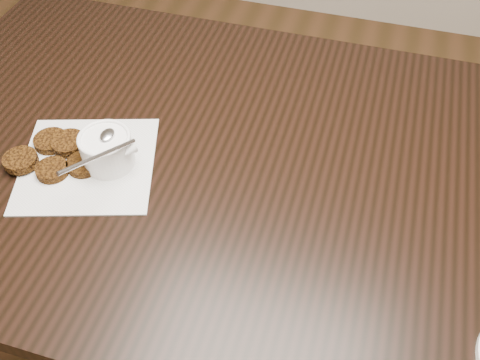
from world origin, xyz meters
name	(u,v)px	position (x,y,z in m)	size (l,w,h in m)	color
table	(231,260)	(-0.07, 0.14, 0.38)	(1.49, 0.96, 0.75)	black
napkin	(88,164)	(-0.33, 0.04, 0.75)	(0.26, 0.26, 0.00)	silver
sauce_ramekin	(104,137)	(-0.29, 0.06, 0.82)	(0.14, 0.14, 0.14)	white
patty_cluster	(54,157)	(-0.40, 0.03, 0.76)	(0.21, 0.21, 0.02)	#5A330B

